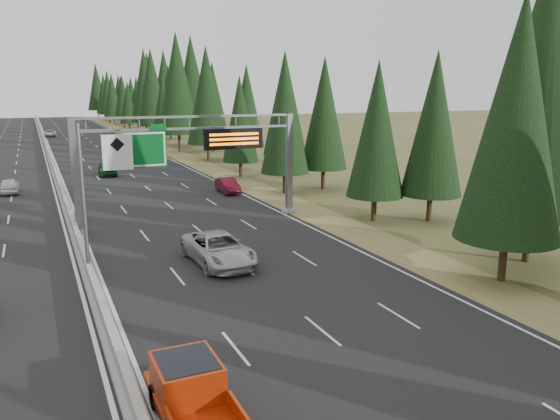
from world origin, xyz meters
The scene contains 14 objects.
road centered at (0.00, 80.00, 0.04)m, with size 32.00×260.00×0.08m, color black.
shoulder_right centered at (17.80, 80.00, 0.03)m, with size 3.60×260.00×0.06m, color olive.
median_barrier centered at (0.00, 80.00, 0.41)m, with size 0.70×260.00×0.85m.
sign_gantry centered at (8.92, 34.88, 5.27)m, with size 16.75×0.98×7.80m.
hov_sign_pole centered at (0.58, 24.97, 4.72)m, with size 2.80×0.50×8.00m.
tree_row_right centered at (21.93, 70.24, 9.37)m, with size 12.38×244.66×18.94m.
silver_minivan centered at (6.93, 24.66, 0.93)m, with size 2.83×6.13×1.70m, color #ABACB0.
red_pickup centered at (1.50, 10.62, 1.06)m, with size 1.94×5.44×1.77m.
car_ahead_green centered at (5.53, 61.25, 0.90)m, with size 1.94×4.82×1.64m, color #124F20.
car_ahead_dkred centered at (14.50, 45.00, 0.77)m, with size 1.45×4.17×1.37m, color #4D0B18.
car_ahead_dkgrey centered at (10.88, 90.78, 0.75)m, with size 1.89×4.64×1.35m, color black.
car_ahead_white centered at (1.50, 121.17, 0.76)m, with size 2.25×4.88×1.36m, color silver.
car_ahead_far centered at (7.03, 134.28, 0.77)m, with size 1.64×4.07×1.39m, color black.
car_onc_white centered at (-4.44, 53.30, 0.79)m, with size 1.68×4.18×1.42m, color silver.
Camera 1 is at (-2.09, -3.58, 9.67)m, focal length 35.00 mm.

